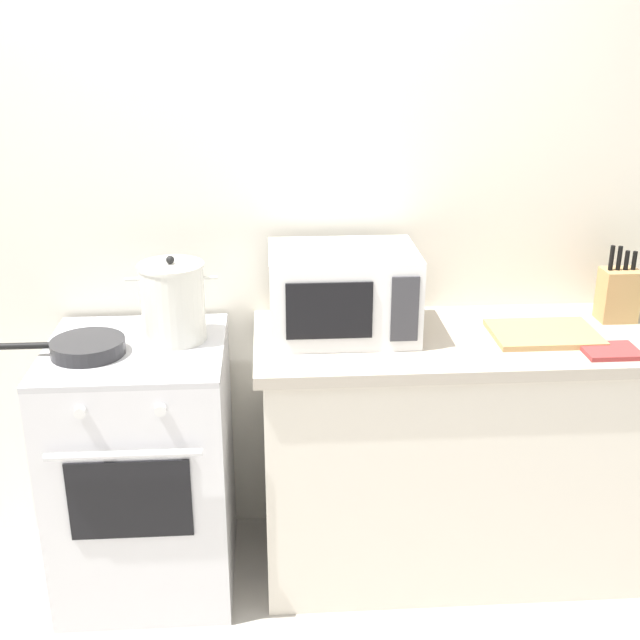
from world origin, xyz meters
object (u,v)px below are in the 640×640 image
(stock_pot, at_px, (173,302))
(microwave, at_px, (343,292))
(frying_pan, at_px, (86,347))
(cutting_board, at_px, (544,334))
(stove, at_px, (144,466))
(oven_mitt, at_px, (610,351))
(knife_block, at_px, (618,294))

(stock_pot, relative_size, microwave, 0.61)
(frying_pan, distance_m, cutting_board, 1.55)
(stock_pot, distance_m, frying_pan, 0.32)
(stove, height_order, oven_mitt, oven_mitt)
(microwave, bearing_deg, stove, -173.62)
(stock_pot, bearing_deg, knife_block, 2.94)
(oven_mitt, bearing_deg, microwave, 164.56)
(stove, xyz_separation_m, stock_pot, (0.13, 0.06, 0.59))
(cutting_board, bearing_deg, knife_block, 24.30)
(stock_pot, distance_m, microwave, 0.58)
(stock_pot, xyz_separation_m, oven_mitt, (1.44, -0.22, -0.13))
(stock_pot, xyz_separation_m, cutting_board, (1.27, -0.06, -0.13))
(microwave, relative_size, cutting_board, 1.39)
(oven_mitt, bearing_deg, stock_pot, 171.33)
(knife_block, bearing_deg, stock_pot, -177.06)
(frying_pan, relative_size, knife_block, 1.58)
(stock_pot, distance_m, knife_block, 1.58)
(stove, relative_size, cutting_board, 2.56)
(stove, relative_size, stock_pot, 3.02)
(stove, distance_m, stock_pot, 0.61)
(stove, distance_m, knife_block, 1.80)
(knife_block, relative_size, oven_mitt, 1.55)
(cutting_board, distance_m, oven_mitt, 0.23)
(oven_mitt, bearing_deg, frying_pan, 176.44)
(frying_pan, bearing_deg, oven_mitt, -3.56)
(frying_pan, height_order, knife_block, knife_block)
(stock_pot, xyz_separation_m, frying_pan, (-0.28, -0.11, -0.11))
(cutting_board, bearing_deg, stove, -179.95)
(frying_pan, distance_m, knife_block, 1.87)
(stove, xyz_separation_m, cutting_board, (1.40, 0.00, 0.47))
(stock_pot, height_order, microwave, microwave)
(microwave, relative_size, knife_block, 1.79)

